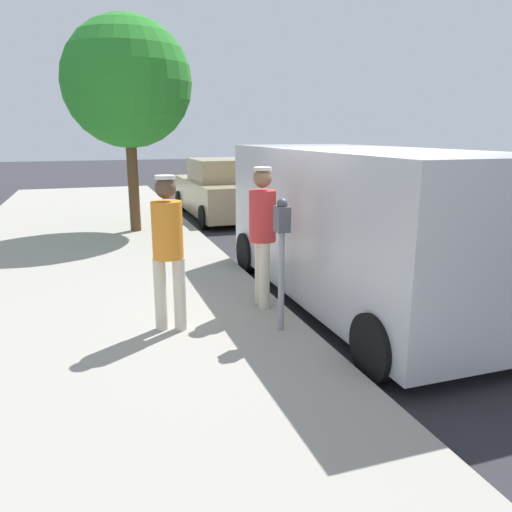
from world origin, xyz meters
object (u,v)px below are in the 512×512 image
parked_van (359,223)px  parked_sedan_behind (221,191)px  pedestrian_in_orange (168,243)px  street_tree (127,83)px  parking_meter_near (282,242)px  pedestrian_in_red (262,228)px

parked_van → parked_sedan_behind: parked_van is taller
pedestrian_in_orange → street_tree: 6.58m
parking_meter_near → pedestrian_in_orange: pedestrian_in_orange is taller
parked_van → street_tree: (2.53, -5.67, 2.24)m
parked_van → street_tree: 6.60m
pedestrian_in_red → parked_sedan_behind: (-1.47, -7.78, -0.44)m
pedestrian_in_orange → pedestrian_in_red: size_ratio=0.98×
pedestrian_in_orange → street_tree: (-0.16, -6.19, 2.22)m
parked_van → street_tree: size_ratio=1.12×
parked_van → street_tree: bearing=-66.0°
pedestrian_in_red → street_tree: (1.10, -5.75, 2.20)m
parking_meter_near → street_tree: (1.03, -6.61, 2.21)m
pedestrian_in_orange → parked_sedan_behind: bearing=-108.4°
parking_meter_near → street_tree: bearing=-81.2°
pedestrian_in_red → parked_van: parked_van is taller
parked_van → parked_sedan_behind: 7.71m
parked_sedan_behind → parking_meter_near: bearing=79.9°
parked_van → pedestrian_in_red: bearing=3.3°
pedestrian_in_red → pedestrian_in_orange: bearing=19.4°
parking_meter_near → pedestrian_in_red: 0.86m
pedestrian_in_orange → pedestrian_in_red: (-1.26, -0.44, 0.02)m
pedestrian_in_red → parked_sedan_behind: bearing=-100.7°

